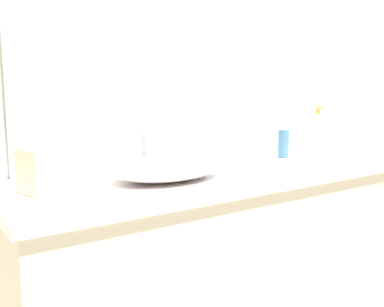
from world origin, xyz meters
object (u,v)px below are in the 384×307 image
Objects in this scene: soap_dispenser at (317,132)px; tissue_box at (44,168)px; sink_basin at (167,167)px; candle_jar at (256,160)px; lotion_bottle at (284,141)px.

soap_dispenser is 1.24× the size of tissue_box.
soap_dispenser is (0.86, 0.10, 0.05)m from sink_basin.
sink_basin is 0.87m from soap_dispenser.
sink_basin is at bearing -173.44° from soap_dispenser.
soap_dispenser reaches higher than candle_jar.
soap_dispenser is at bearing 2.05° from tissue_box.
tissue_box reaches higher than lotion_bottle.
tissue_box is 3.06× the size of candle_jar.
candle_jar is (-0.41, -0.05, -0.08)m from soap_dispenser.
lotion_bottle is at bearing -177.82° from soap_dispenser.
sink_basin is at bearing -173.31° from candle_jar.
sink_basin is 7.12× the size of candle_jar.
candle_jar is at bearing -0.03° from tissue_box.
candle_jar is at bearing 6.69° from sink_basin.
tissue_box reaches higher than candle_jar.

